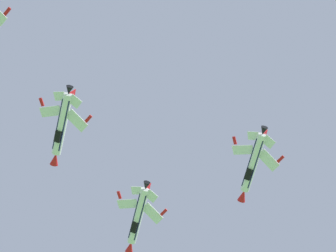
# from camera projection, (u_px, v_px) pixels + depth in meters

# --- Properties ---
(fighter_jet_lead) EXTENTS (10.16, 15.97, 4.78)m
(fighter_jet_lead) POSITION_uv_depth(u_px,v_px,m) (138.00, 217.00, 144.68)
(fighter_jet_lead) COLOR white
(fighter_jet_left_wing) EXTENTS (10.22, 15.97, 4.71)m
(fighter_jet_left_wing) POSITION_uv_depth(u_px,v_px,m) (62.00, 126.00, 135.74)
(fighter_jet_left_wing) COLOR white
(fighter_jet_right_wing) EXTENTS (9.77, 15.97, 5.17)m
(fighter_jet_right_wing) POSITION_uv_depth(u_px,v_px,m) (253.00, 164.00, 140.91)
(fighter_jet_right_wing) COLOR white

